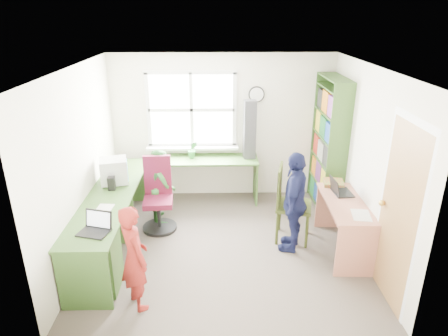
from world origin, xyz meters
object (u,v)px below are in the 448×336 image
(person_red, at_px, (134,258))
(person_green, at_px, (161,185))
(bookshelf, at_px, (328,148))
(person_navy, at_px, (294,202))
(right_desk, at_px, (346,215))
(cd_tower, at_px, (250,130))
(swivel_chair, at_px, (158,198))
(wooden_chair, at_px, (288,201))
(laptop_right, at_px, (339,190))
(potted_plant, at_px, (193,150))
(crt_monitor, at_px, (114,171))
(laptop_left, at_px, (96,227))
(l_desk, at_px, (121,228))

(person_red, relative_size, person_green, 1.07)
(bookshelf, height_order, person_navy, bookshelf)
(right_desk, bearing_deg, cd_tower, 128.65)
(swivel_chair, bearing_deg, wooden_chair, -14.91)
(laptop_right, distance_m, potted_plant, 2.42)
(swivel_chair, relative_size, person_navy, 0.79)
(bookshelf, bearing_deg, person_green, -171.51)
(crt_monitor, bearing_deg, swivel_chair, -5.50)
(laptop_left, bearing_deg, crt_monitor, 110.06)
(wooden_chair, relative_size, person_red, 0.90)
(laptop_right, height_order, person_navy, person_navy)
(right_desk, relative_size, potted_plant, 4.37)
(crt_monitor, xyz_separation_m, potted_plant, (1.04, 0.99, -0.04))
(laptop_right, bearing_deg, cd_tower, 36.19)
(laptop_right, bearing_deg, person_navy, 103.32)
(right_desk, distance_m, laptop_left, 3.12)
(cd_tower, distance_m, potted_plant, 0.98)
(person_red, height_order, person_navy, person_navy)
(right_desk, height_order, wooden_chair, wooden_chair)
(swivel_chair, relative_size, wooden_chair, 1.00)
(l_desk, relative_size, cd_tower, 3.10)
(l_desk, relative_size, right_desk, 2.36)
(swivel_chair, xyz_separation_m, potted_plant, (0.46, 0.90, 0.43))
(laptop_right, xyz_separation_m, person_red, (-2.52, -1.29, -0.16))
(l_desk, xyz_separation_m, wooden_chair, (2.19, 0.48, 0.13))
(person_red, bearing_deg, person_green, -33.40)
(l_desk, relative_size, laptop_right, 8.70)
(wooden_chair, xyz_separation_m, potted_plant, (-1.37, 1.25, 0.31))
(person_green, relative_size, person_navy, 0.82)
(person_navy, bearing_deg, crt_monitor, -82.39)
(right_desk, distance_m, person_navy, 0.71)
(wooden_chair, relative_size, person_navy, 0.78)
(bookshelf, xyz_separation_m, person_red, (-2.62, -2.32, -0.40))
(l_desk, relative_size, swivel_chair, 2.74)
(crt_monitor, relative_size, laptop_right, 1.26)
(right_desk, bearing_deg, l_desk, -174.37)
(person_navy, bearing_deg, laptop_left, -51.66)
(laptop_right, height_order, person_red, person_red)
(wooden_chair, bearing_deg, person_red, -130.63)
(laptop_right, bearing_deg, right_desk, -174.09)
(person_green, height_order, person_navy, person_navy)
(right_desk, bearing_deg, crt_monitor, 171.72)
(l_desk, height_order, crt_monitor, crt_monitor)
(wooden_chair, relative_size, laptop_right, 3.17)
(right_desk, bearing_deg, person_navy, 177.18)
(swivel_chair, bearing_deg, potted_plant, 58.97)
(swivel_chair, relative_size, potted_plant, 3.76)
(bookshelf, xyz_separation_m, laptop_right, (-0.10, -1.03, -0.24))
(laptop_right, bearing_deg, person_red, 112.89)
(laptop_left, distance_m, cd_tower, 2.99)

